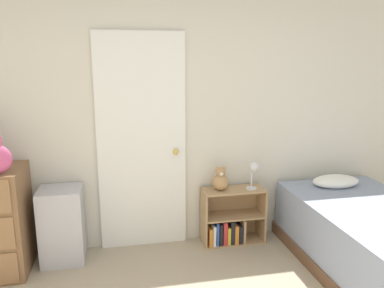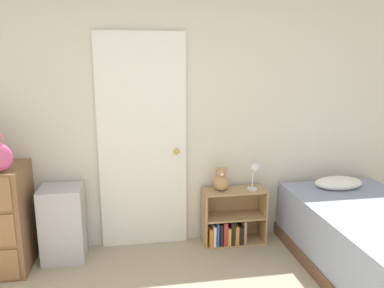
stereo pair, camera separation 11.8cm
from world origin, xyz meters
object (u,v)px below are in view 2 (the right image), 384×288
storage_bin (63,223)px  bookshelf (230,222)px  desk_lamp (255,171)px  teddy_bear (221,180)px  bed (381,248)px

storage_bin → bookshelf: bearing=1.6°
bookshelf → desk_lamp: desk_lamp is taller
storage_bin → bookshelf: size_ratio=1.11×
teddy_bear → bed: teddy_bear is taller
desk_lamp → bed: desk_lamp is taller
storage_bin → teddy_bear: bearing=1.6°
teddy_bear → desk_lamp: 0.34m
bookshelf → bed: bed is taller
storage_bin → bookshelf: (1.60, 0.04, -0.13)m
teddy_bear → desk_lamp: size_ratio=0.88×
storage_bin → desk_lamp: 1.87m
desk_lamp → bookshelf: bearing=170.0°
bookshelf → bed: size_ratio=0.31×
bookshelf → desk_lamp: 0.59m
desk_lamp → storage_bin: bearing=-179.9°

